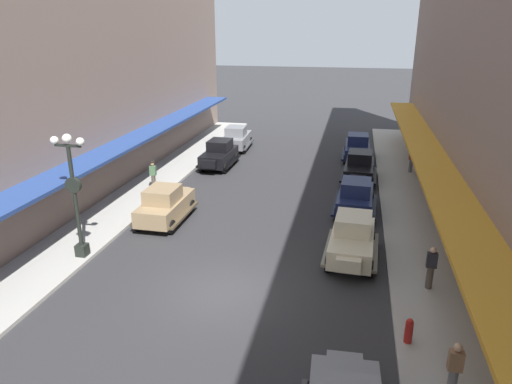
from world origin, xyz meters
The scene contains 16 objects.
ground_plane centered at (0.00, 0.00, 0.00)m, with size 200.00×200.00×0.00m, color #2D2D30.
sidewalk_left centered at (-7.50, 0.00, 0.07)m, with size 3.00×60.00×0.15m, color #A8A59E.
sidewalk_right centered at (7.50, 0.00, 0.07)m, with size 3.00×60.00×0.15m, color #A8A59E.
parked_car_1 centered at (-4.52, 5.75, 0.94)m, with size 2.16×4.27×1.84m.
parked_car_2 centered at (4.63, 8.84, 0.94)m, with size 2.29×4.31×1.84m.
parked_car_3 centered at (4.65, 19.29, 0.94)m, with size 2.17×4.27×1.84m.
parked_car_4 centered at (4.56, 3.70, 0.94)m, with size 2.30×4.32×1.84m.
parked_car_5 centered at (4.80, 14.35, 0.94)m, with size 2.28×4.31×1.84m.
parked_car_6 centered at (-4.64, 20.51, 0.94)m, with size 2.27×4.31×1.84m.
parked_car_7 centered at (-4.61, 15.52, 0.94)m, with size 2.22×4.29×1.84m.
lamp_post_with_clock centered at (-6.40, 1.33, 2.99)m, with size 1.42×0.44×5.16m.
fire_hydrant centered at (6.35, -1.77, 0.56)m, with size 0.24×0.24×0.82m.
pedestrian_0 centered at (-6.93, 9.83, 1.01)m, with size 0.36×0.28×1.67m.
pedestrian_1 centered at (8.10, 16.47, 1.01)m, with size 0.36×0.28×1.67m.
pedestrian_2 centered at (7.37, 1.63, 0.99)m, with size 0.36×0.24×1.64m.
pedestrian_3 centered at (7.22, -3.85, 0.99)m, with size 0.36×0.24×1.64m.
Camera 1 is at (4.31, -14.29, 9.18)m, focal length 32.82 mm.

